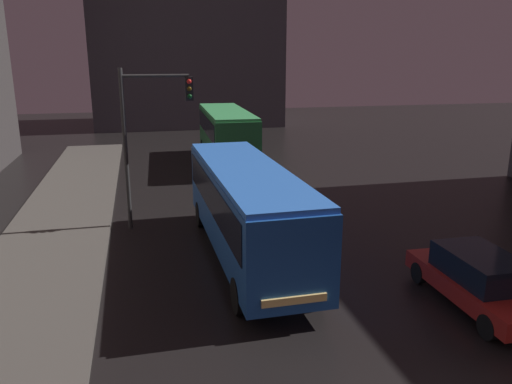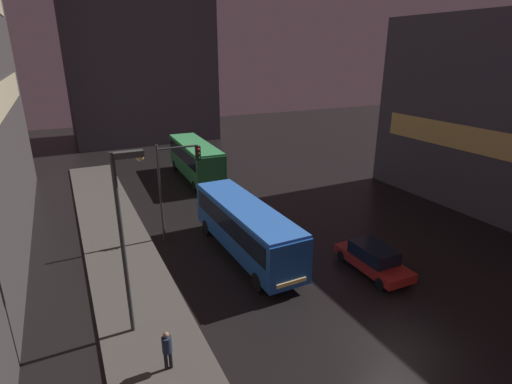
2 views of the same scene
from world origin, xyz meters
name	(u,v)px [view 1 (image 1 of 2)]	position (x,y,z in m)	size (l,w,h in m)	color
sidewalk_left	(38,274)	(-9.00, 10.00, 0.07)	(4.00, 48.00, 0.15)	#47423D
building_far_backdrop	(183,8)	(-0.61, 47.46, 11.40)	(18.07, 12.00, 22.79)	#423D47
bus_near	(247,203)	(-2.29, 10.02, 1.96)	(2.59, 10.30, 3.18)	#194793
bus_far	(226,131)	(-0.21, 25.78, 2.11)	(2.96, 10.30, 3.43)	#236B38
car_taxi	(479,279)	(3.22, 5.24, 0.77)	(1.98, 4.68, 1.52)	maroon
traffic_light_main	(148,123)	(-5.29, 14.07, 4.21)	(2.76, 0.35, 6.29)	#2D2D2D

